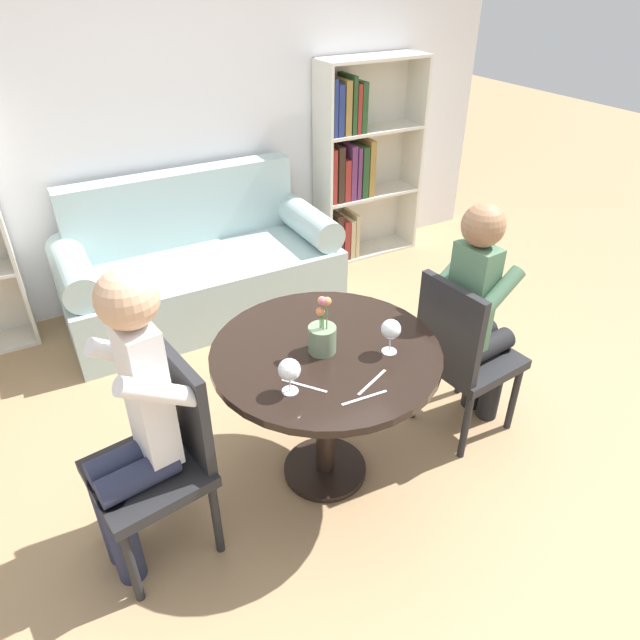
% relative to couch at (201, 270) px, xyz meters
% --- Properties ---
extents(ground_plane, '(16.00, 16.00, 0.00)m').
position_rel_couch_xyz_m(ground_plane, '(0.00, -1.73, -0.31)').
color(ground_plane, tan).
extents(back_wall, '(5.20, 0.05, 2.70)m').
position_rel_couch_xyz_m(back_wall, '(0.00, 0.42, 1.04)').
color(back_wall, silver).
rests_on(back_wall, ground_plane).
extents(round_table, '(0.98, 0.98, 0.73)m').
position_rel_couch_xyz_m(round_table, '(0.00, -1.73, 0.28)').
color(round_table, black).
rests_on(round_table, ground_plane).
extents(couch, '(1.80, 0.80, 0.92)m').
position_rel_couch_xyz_m(couch, '(0.00, 0.00, 0.00)').
color(couch, '#A8C1C1').
rests_on(couch, ground_plane).
extents(bookshelf_right, '(0.85, 0.28, 1.52)m').
position_rel_couch_xyz_m(bookshelf_right, '(1.39, 0.26, 0.44)').
color(bookshelf_right, silver).
rests_on(bookshelf_right, ground_plane).
extents(chair_left, '(0.48, 0.48, 0.90)m').
position_rel_couch_xyz_m(chair_left, '(-0.73, -1.73, 0.18)').
color(chair_left, '#232326').
rests_on(chair_left, ground_plane).
extents(chair_right, '(0.46, 0.46, 0.90)m').
position_rel_couch_xyz_m(chair_right, '(0.73, -1.78, 0.18)').
color(chair_right, '#232326').
rests_on(chair_right, ground_plane).
extents(person_left, '(0.45, 0.38, 1.31)m').
position_rel_couch_xyz_m(person_left, '(-0.82, -1.75, 0.39)').
color(person_left, '#282D47').
rests_on(person_left, ground_plane).
extents(person_right, '(0.44, 0.37, 1.25)m').
position_rel_couch_xyz_m(person_right, '(0.82, -1.77, 0.34)').
color(person_right, black).
rests_on(person_right, ground_plane).
extents(wine_glass_left, '(0.09, 0.09, 0.15)m').
position_rel_couch_xyz_m(wine_glass_left, '(-0.25, -1.90, 0.52)').
color(wine_glass_left, white).
rests_on(wine_glass_left, round_table).
extents(wine_glass_right, '(0.08, 0.08, 0.16)m').
position_rel_couch_xyz_m(wine_glass_right, '(0.22, -1.87, 0.53)').
color(wine_glass_right, white).
rests_on(wine_glass_right, round_table).
extents(flower_vase, '(0.12, 0.12, 0.27)m').
position_rel_couch_xyz_m(flower_vase, '(-0.02, -1.73, 0.50)').
color(flower_vase, gray).
rests_on(flower_vase, round_table).
extents(knife_left_setting, '(0.13, 0.16, 0.00)m').
position_rel_couch_xyz_m(knife_left_setting, '(-0.19, -1.89, 0.42)').
color(knife_left_setting, silver).
rests_on(knife_left_setting, round_table).
extents(fork_left_setting, '(0.19, 0.02, 0.00)m').
position_rel_couch_xyz_m(fork_left_setting, '(-0.03, -2.07, 0.42)').
color(fork_left_setting, silver).
rests_on(fork_left_setting, round_table).
extents(knife_right_setting, '(0.18, 0.09, 0.00)m').
position_rel_couch_xyz_m(knife_right_setting, '(0.05, -2.00, 0.42)').
color(knife_right_setting, silver).
rests_on(knife_right_setting, round_table).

